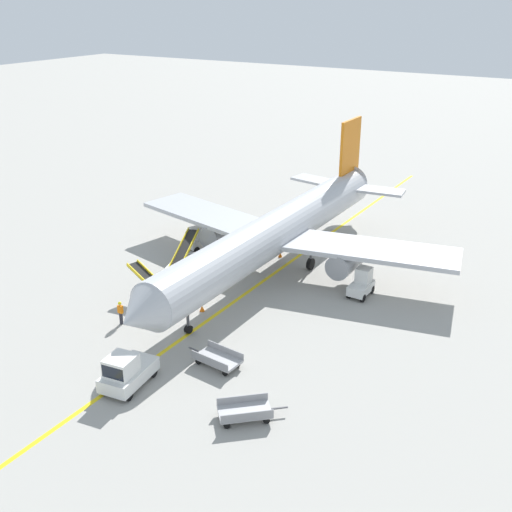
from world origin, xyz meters
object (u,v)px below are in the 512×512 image
at_px(baggage_tug_near_wing, 362,284).
at_px(baggage_cart_empty_trailing, 245,411).
at_px(pushback_tug, 126,372).
at_px(baggage_cart_loaded, 218,359).
at_px(airliner, 279,230).
at_px(safety_cone_nose_left, 202,308).
at_px(safety_cone_nose_right, 280,255).
at_px(belt_loader_forward_hold, 158,296).
at_px(ground_crew_marshaller, 121,312).
at_px(belt_loader_aft_hold, 182,261).
at_px(baggage_tug_by_cargo_door, 199,239).

xyz_separation_m(baggage_tug_near_wing, baggage_cart_empty_trailing, (0.25, -16.95, -0.46)).
bearing_deg(baggage_tug_near_wing, pushback_tug, -111.58).
bearing_deg(baggage_cart_empty_trailing, baggage_cart_loaded, 139.70).
xyz_separation_m(airliner, baggage_tug_near_wing, (7.56, -0.84, -2.49)).
bearing_deg(safety_cone_nose_left, safety_cone_nose_right, 89.72).
xyz_separation_m(belt_loader_forward_hold, baggage_cart_empty_trailing, (12.27, -7.83, -0.31)).
relative_size(baggage_tug_near_wing, baggage_cart_empty_trailing, 0.73).
bearing_deg(pushback_tug, belt_loader_forward_hold, 119.20).
bearing_deg(ground_crew_marshaller, baggage_cart_empty_trailing, -19.11).
bearing_deg(belt_loader_aft_hold, airliner, 30.90).
bearing_deg(safety_cone_nose_right, baggage_cart_empty_trailing, -66.10).
bearing_deg(safety_cone_nose_left, ground_crew_marshaller, -130.11).
bearing_deg(safety_cone_nose_left, baggage_tug_by_cargo_door, 126.42).
height_order(baggage_tug_near_wing, belt_loader_aft_hold, belt_loader_aft_hold).
xyz_separation_m(baggage_tug_by_cargo_door, safety_cone_nose_left, (6.88, -9.32, -0.71)).
height_order(baggage_cart_loaded, safety_cone_nose_right, baggage_cart_loaded).
relative_size(baggage_tug_near_wing, safety_cone_nose_right, 5.53).
relative_size(baggage_tug_near_wing, ground_crew_marshaller, 1.43).
distance_m(baggage_cart_empty_trailing, safety_cone_nose_right, 22.08).
bearing_deg(belt_loader_forward_hold, baggage_tug_near_wing, 37.21).
relative_size(ground_crew_marshaller, safety_cone_nose_left, 3.86).
bearing_deg(ground_crew_marshaller, pushback_tug, -45.28).
relative_size(pushback_tug, baggage_tug_by_cargo_door, 1.40).
relative_size(baggage_tug_by_cargo_door, ground_crew_marshaller, 1.60).
distance_m(pushback_tug, belt_loader_aft_hold, 16.41).
distance_m(pushback_tug, belt_loader_forward_hold, 10.09).
distance_m(baggage_tug_near_wing, baggage_cart_empty_trailing, 16.96).
bearing_deg(airliner, baggage_cart_empty_trailing, -66.29).
distance_m(baggage_tug_near_wing, belt_loader_aft_hold, 14.62).
bearing_deg(baggage_cart_empty_trailing, baggage_tug_near_wing, 90.85).
bearing_deg(belt_loader_aft_hold, safety_cone_nose_right, 48.97).
bearing_deg(safety_cone_nose_right, baggage_tug_by_cargo_door, -162.94).
xyz_separation_m(pushback_tug, baggage_cart_loaded, (3.22, 4.48, -0.53)).
bearing_deg(belt_loader_forward_hold, baggage_tug_by_cargo_door, 109.46).
height_order(baggage_tug_by_cargo_door, belt_loader_aft_hold, belt_loader_aft_hold).
relative_size(airliner, baggage_tug_by_cargo_door, 12.98).
xyz_separation_m(pushback_tug, baggage_cart_empty_trailing, (7.34, 0.98, -0.53)).
relative_size(baggage_tug_by_cargo_door, safety_cone_nose_right, 6.17).
height_order(baggage_tug_near_wing, safety_cone_nose_right, baggage_tug_near_wing).
distance_m(baggage_tug_near_wing, belt_loader_forward_hold, 15.09).
bearing_deg(airliner, safety_cone_nose_left, -97.46).
xyz_separation_m(pushback_tug, safety_cone_nose_right, (-1.60, 21.16, -0.77)).
relative_size(airliner, baggage_cart_empty_trailing, 10.53).
distance_m(baggage_tug_near_wing, safety_cone_nose_right, 9.30).
relative_size(baggage_tug_near_wing, baggage_cart_loaded, 0.64).
xyz_separation_m(baggage_tug_near_wing, safety_cone_nose_right, (-8.69, 3.23, -0.71)).
bearing_deg(airliner, belt_loader_aft_hold, -149.10).
bearing_deg(safety_cone_nose_right, ground_crew_marshaller, -103.23).
bearing_deg(airliner, baggage_tug_by_cargo_door, 178.13).
bearing_deg(baggage_tug_by_cargo_door, pushback_tug, -65.85).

